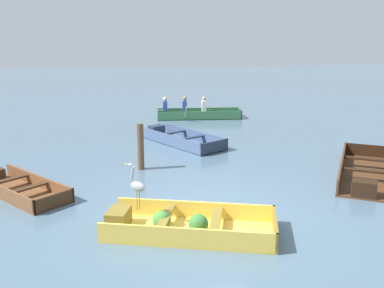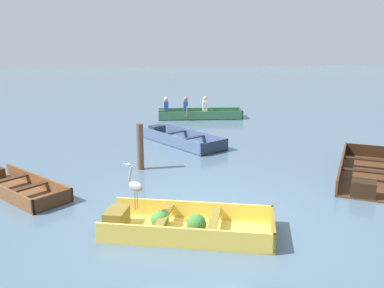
# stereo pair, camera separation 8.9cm
# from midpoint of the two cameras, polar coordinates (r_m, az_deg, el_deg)

# --- Properties ---
(ground_plane) EXTENTS (80.00, 80.00, 0.00)m
(ground_plane) POSITION_cam_midpoint_polar(r_m,az_deg,el_deg) (8.55, 1.53, -9.31)
(ground_plane) COLOR slate
(dinghy_yellow_foreground) EXTENTS (3.23, 2.04, 0.39)m
(dinghy_yellow_foreground) POSITION_cam_midpoint_polar(r_m,az_deg,el_deg) (7.75, -1.26, -10.78)
(dinghy_yellow_foreground) COLOR #E5BC47
(dinghy_yellow_foreground) RESTS_ON ground
(skiff_dark_varnish_near_moored) EXTENTS (2.82, 3.67, 0.38)m
(skiff_dark_varnish_near_moored) POSITION_cam_midpoint_polar(r_m,az_deg,el_deg) (11.41, 22.17, -3.58)
(skiff_dark_varnish_near_moored) COLOR #4C2D19
(skiff_dark_varnish_near_moored) RESTS_ON ground
(skiff_wooden_brown_mid_moored) EXTENTS (2.52, 2.72, 0.31)m
(skiff_wooden_brown_mid_moored) POSITION_cam_midpoint_polar(r_m,az_deg,el_deg) (10.44, -22.12, -5.33)
(skiff_wooden_brown_mid_moored) COLOR brown
(skiff_wooden_brown_mid_moored) RESTS_ON ground
(skiff_slate_blue_far_moored) EXTENTS (2.56, 3.30, 0.37)m
(skiff_slate_blue_far_moored) POSITION_cam_midpoint_polar(r_m,az_deg,el_deg) (14.01, -1.55, 0.69)
(skiff_slate_blue_far_moored) COLOR #475B7F
(skiff_slate_blue_far_moored) RESTS_ON ground
(rowboat_green_with_crew) EXTENTS (3.59, 2.24, 0.92)m
(rowboat_green_with_crew) POSITION_cam_midpoint_polar(r_m,az_deg,el_deg) (18.17, 0.47, 4.13)
(rowboat_green_with_crew) COLOR #387047
(rowboat_green_with_crew) RESTS_ON ground
(heron_on_dinghy) EXTENTS (0.37, 0.38, 0.84)m
(heron_on_dinghy) POSITION_cam_midpoint_polar(r_m,az_deg,el_deg) (7.65, -7.27, -5.43)
(heron_on_dinghy) COLOR olive
(heron_on_dinghy) RESTS_ON dinghy_yellow_foreground
(mooring_post) EXTENTS (0.17, 0.17, 1.22)m
(mooring_post) POSITION_cam_midpoint_polar(r_m,az_deg,el_deg) (11.19, -6.69, -0.35)
(mooring_post) COLOR brown
(mooring_post) RESTS_ON ground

